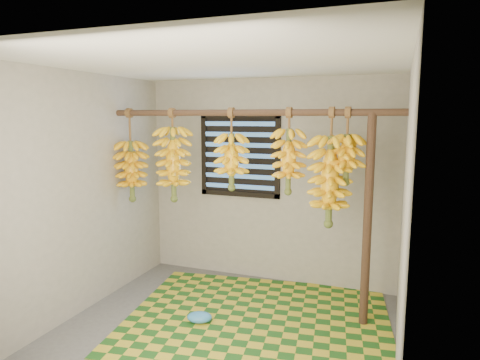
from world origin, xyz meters
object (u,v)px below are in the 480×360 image
at_px(banana_bunch_b, 173,164).
at_px(banana_bunch_f, 346,159).
at_px(support_post, 367,222).
at_px(woven_mat, 258,318).
at_px(banana_bunch_d, 288,161).
at_px(banana_bunch_e, 330,181).
at_px(plastic_bag, 200,317).
at_px(banana_bunch_a, 132,171).
at_px(banana_bunch_c, 232,161).

relative_size(banana_bunch_b, banana_bunch_f, 1.40).
bearing_deg(support_post, woven_mat, -165.25).
xyz_separation_m(banana_bunch_b, banana_bunch_d, (1.26, 0.00, 0.08)).
relative_size(woven_mat, banana_bunch_e, 2.24).
xyz_separation_m(support_post, woven_mat, (-0.98, -0.26, -0.99)).
height_order(woven_mat, plastic_bag, plastic_bag).
xyz_separation_m(woven_mat, plastic_bag, (-0.49, -0.28, 0.05)).
relative_size(plastic_bag, banana_bunch_b, 0.25).
bearing_deg(banana_bunch_a, plastic_bag, -26.37).
xyz_separation_m(plastic_bag, banana_bunch_b, (-0.55, 0.54, 1.40)).
bearing_deg(banana_bunch_b, plastic_bag, -44.35).
bearing_deg(banana_bunch_a, banana_bunch_e, 0.00).
bearing_deg(banana_bunch_c, woven_mat, -34.63).
bearing_deg(banana_bunch_c, banana_bunch_f, 0.00).
distance_m(banana_bunch_d, banana_bunch_e, 0.44).
distance_m(banana_bunch_c, banana_bunch_d, 0.59).
distance_m(support_post, banana_bunch_e, 0.51).
distance_m(plastic_bag, banana_bunch_b, 1.59).
bearing_deg(banana_bunch_f, banana_bunch_c, -180.00).
height_order(banana_bunch_c, banana_bunch_f, same).
bearing_deg(banana_bunch_b, banana_bunch_c, -0.00).
relative_size(support_post, banana_bunch_d, 2.40).
relative_size(plastic_bag, banana_bunch_a, 0.24).
distance_m(banana_bunch_b, banana_bunch_e, 1.66).
bearing_deg(banana_bunch_d, banana_bunch_c, -180.00).
relative_size(woven_mat, banana_bunch_a, 2.45).
bearing_deg(banana_bunch_d, woven_mat, -130.48).
height_order(plastic_bag, banana_bunch_b, banana_bunch_b).
distance_m(woven_mat, banana_bunch_d, 1.57).
bearing_deg(woven_mat, banana_bunch_a, 170.73).
xyz_separation_m(banana_bunch_d, banana_bunch_e, (0.40, 0.00, -0.17)).
height_order(banana_bunch_c, banana_bunch_d, same).
height_order(plastic_bag, banana_bunch_c, banana_bunch_c).
height_order(banana_bunch_a, banana_bunch_f, same).
height_order(banana_bunch_b, banana_bunch_f, same).
distance_m(support_post, banana_bunch_d, 0.93).
xyz_separation_m(banana_bunch_a, banana_bunch_d, (1.79, 0.00, 0.17)).
bearing_deg(banana_bunch_f, banana_bunch_b, 180.00).
bearing_deg(banana_bunch_e, banana_bunch_c, -180.00).
relative_size(banana_bunch_a, banana_bunch_b, 1.04).
xyz_separation_m(woven_mat, banana_bunch_d, (0.22, 0.26, 1.53)).
distance_m(banana_bunch_a, banana_bunch_e, 2.19).
height_order(plastic_bag, banana_bunch_f, banana_bunch_f).
relative_size(banana_bunch_a, banana_bunch_c, 1.24).
distance_m(woven_mat, banana_bunch_f, 1.77).
height_order(support_post, banana_bunch_f, banana_bunch_f).
height_order(support_post, banana_bunch_c, banana_bunch_c).
bearing_deg(banana_bunch_a, banana_bunch_b, 0.00).
distance_m(banana_bunch_a, banana_bunch_b, 0.54).
bearing_deg(banana_bunch_e, support_post, 0.00).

